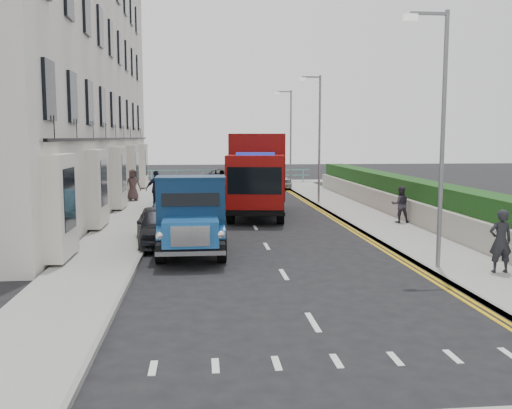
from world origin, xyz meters
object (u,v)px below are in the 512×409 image
red_lorry (259,172)px  lamp_near (439,125)px  lamp_far (289,133)px  parked_car_front (160,225)px  bedford_lorry (191,220)px  pedestrian_east_near (501,241)px  lamp_mid (317,131)px

red_lorry → lamp_near: bearing=-64.7°
lamp_far → parked_car_front: 22.96m
bedford_lorry → parked_car_front: (-1.09, 2.10, -0.46)m
parked_car_front → pedestrian_east_near: pedestrian_east_near is taller
red_lorry → pedestrian_east_near: red_lorry is taller
lamp_near → bedford_lorry: (-6.68, 2.56, -2.86)m
lamp_far → parked_car_front: lamp_far is taller
lamp_near → red_lorry: size_ratio=0.92×
bedford_lorry → pedestrian_east_near: bearing=-22.6°
lamp_near → pedestrian_east_near: size_ratio=4.16×
lamp_mid → pedestrian_east_near: (1.47, -16.79, -3.04)m
lamp_far → bedford_lorry: (-6.68, -23.44, -2.86)m
lamp_far → red_lorry: bearing=-104.5°
lamp_mid → parked_car_front: lamp_mid is taller
parked_car_front → pedestrian_east_near: 10.74m
lamp_near → lamp_mid: 16.00m
lamp_near → parked_car_front: lamp_near is taller
bedford_lorry → red_lorry: bearing=71.9°
bedford_lorry → parked_car_front: 2.41m
lamp_near → red_lorry: bearing=106.9°
red_lorry → parked_car_front: (-4.14, -7.30, -1.37)m
lamp_far → pedestrian_east_near: 27.00m
lamp_mid → pedestrian_east_near: 17.13m
red_lorry → pedestrian_east_near: size_ratio=4.51×
lamp_mid → pedestrian_east_near: size_ratio=4.16×
lamp_mid → lamp_near: bearing=-90.0°
lamp_far → pedestrian_east_near: bearing=-86.9°
lamp_near → red_lorry: lamp_near is taller
lamp_mid → lamp_far: same height
lamp_near → bedford_lorry: lamp_near is taller
red_lorry → parked_car_front: red_lorry is taller
bedford_lorry → parked_car_front: bedford_lorry is taller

